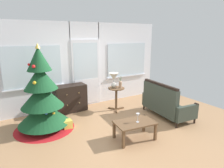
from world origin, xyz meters
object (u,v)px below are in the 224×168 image
object	(u,v)px
christmas_tree	(42,100)
settee_sofa	(165,103)
gift_box	(67,124)
side_table	(116,94)
table_lamp	(114,78)
dresser_cabinet	(70,98)
coffee_table	(135,124)
flower_vase	(120,84)
wine_glass	(138,116)

from	to	relation	value
christmas_tree	settee_sofa	distance (m)	3.15
christmas_tree	gift_box	world-z (taller)	christmas_tree
settee_sofa	side_table	size ratio (longest dim) A/B	2.22
christmas_tree	table_lamp	size ratio (longest dim) A/B	4.58
dresser_cabinet	table_lamp	bearing A→B (deg)	-26.62
gift_box	settee_sofa	bearing A→B (deg)	-14.67
christmas_tree	side_table	xyz separation A→B (m)	(2.11, 0.16, -0.23)
settee_sofa	side_table	xyz separation A→B (m)	(-0.88, 1.08, 0.11)
coffee_table	table_lamp	bearing A→B (deg)	73.69
table_lamp	christmas_tree	bearing A→B (deg)	-174.54
dresser_cabinet	settee_sofa	bearing A→B (deg)	-39.27
christmas_tree	flower_vase	bearing A→B (deg)	2.48
christmas_tree	wine_glass	bearing A→B (deg)	-43.36
dresser_cabinet	gift_box	size ratio (longest dim) A/B	4.36
coffee_table	gift_box	world-z (taller)	coffee_table
side_table	wine_glass	xyz separation A→B (m)	(-0.50, -1.67, 0.05)
side_table	table_lamp	xyz separation A→B (m)	(-0.06, 0.04, 0.48)
dresser_cabinet	settee_sofa	size ratio (longest dim) A/B	0.61
christmas_tree	coffee_table	xyz separation A→B (m)	(1.56, -1.48, -0.38)
settee_sofa	flower_vase	xyz separation A→B (m)	(-0.78, 1.02, 0.42)
dresser_cabinet	wine_glass	bearing A→B (deg)	-73.21
flower_vase	wine_glass	distance (m)	1.74
side_table	wine_glass	size ratio (longest dim) A/B	3.50
wine_glass	gift_box	bearing A→B (deg)	132.27
settee_sofa	table_lamp	xyz separation A→B (m)	(-0.94, 1.12, 0.59)
christmas_tree	gift_box	size ratio (longest dim) A/B	9.59
side_table	gift_box	xyz separation A→B (m)	(-1.64, -0.43, -0.38)
wine_glass	gift_box	size ratio (longest dim) A/B	0.93
christmas_tree	dresser_cabinet	xyz separation A→B (m)	(0.92, 0.76, -0.33)
coffee_table	wine_glass	distance (m)	0.21
dresser_cabinet	coffee_table	size ratio (longest dim) A/B	1.03
side_table	coffee_table	world-z (taller)	side_table
table_lamp	wine_glass	bearing A→B (deg)	-104.55
settee_sofa	gift_box	size ratio (longest dim) A/B	7.21
flower_vase	side_table	bearing A→B (deg)	149.04
table_lamp	coffee_table	distance (m)	1.86
settee_sofa	wine_glass	xyz separation A→B (m)	(-1.38, -0.59, 0.16)
dresser_cabinet	gift_box	xyz separation A→B (m)	(-0.45, -1.03, -0.28)
wine_glass	table_lamp	bearing A→B (deg)	75.45
coffee_table	wine_glass	bearing A→B (deg)	-35.81
table_lamp	gift_box	xyz separation A→B (m)	(-1.58, -0.47, -0.86)
flower_vase	wine_glass	size ratio (longest dim) A/B	1.79
christmas_tree	flower_vase	size ratio (longest dim) A/B	5.76
christmas_tree	flower_vase	distance (m)	2.21
table_lamp	gift_box	world-z (taller)	table_lamp
christmas_tree	wine_glass	xyz separation A→B (m)	(1.61, -1.52, -0.18)
settee_sofa	coffee_table	distance (m)	1.53
settee_sofa	coffee_table	bearing A→B (deg)	-158.76
coffee_table	wine_glass	xyz separation A→B (m)	(0.05, -0.03, 0.20)
christmas_tree	gift_box	bearing A→B (deg)	-29.71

